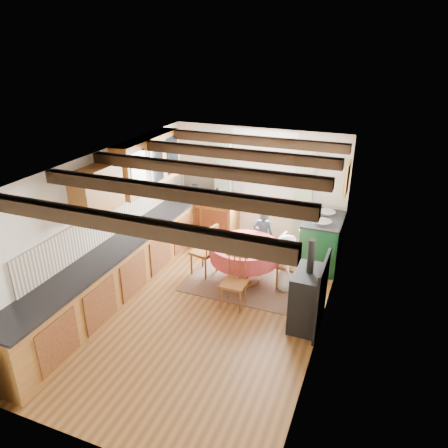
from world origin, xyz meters
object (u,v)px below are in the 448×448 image
at_px(dining_table, 244,263).
at_px(aga_range, 322,241).
at_px(chair_right, 290,263).
at_px(cast_iron_stove, 308,284).
at_px(chair_near, 234,282).
at_px(child_far, 263,236).
at_px(cup, 243,249).
at_px(child_right, 287,263).
at_px(chair_left, 204,250).

distance_m(dining_table, aga_range, 1.61).
relative_size(chair_right, cast_iron_stove, 0.68).
relative_size(dining_table, chair_near, 1.35).
bearing_deg(child_far, dining_table, 74.24).
relative_size(child_far, cup, 11.99).
relative_size(chair_near, aga_range, 0.84).
bearing_deg(aga_range, child_right, -110.32).
bearing_deg(chair_left, cast_iron_stove, 80.53).
bearing_deg(chair_near, chair_right, 50.67).
bearing_deg(chair_right, chair_near, 149.25).
xyz_separation_m(chair_near, chair_left, (-0.87, 0.77, 0.04)).
bearing_deg(chair_left, child_far, 146.99).
xyz_separation_m(child_far, child_right, (0.67, -0.80, -0.03)).
xyz_separation_m(child_right, cup, (-0.70, -0.26, 0.26)).
relative_size(chair_near, cup, 9.90).
bearing_deg(cast_iron_stove, aga_range, 93.22).
relative_size(dining_table, child_right, 1.18).
xyz_separation_m(dining_table, child_far, (0.09, 0.81, 0.18)).
bearing_deg(child_far, chair_left, 34.78).
bearing_deg(cast_iron_stove, dining_table, 146.02).
height_order(chair_left, chair_right, chair_left).
relative_size(child_right, cup, 11.32).
distance_m(dining_table, cast_iron_stove, 1.58).
bearing_deg(chair_right, child_right, 159.57).
bearing_deg(aga_range, cup, -129.34).
bearing_deg(cup, child_far, 88.47).
bearing_deg(chair_left, chair_right, 106.35).
height_order(chair_right, cup, chair_right).
height_order(dining_table, chair_near, chair_near).
relative_size(dining_table, cup, 13.36).
height_order(chair_right, aga_range, aga_range).
bearing_deg(child_far, aga_range, -174.67).
xyz_separation_m(dining_table, child_right, (0.76, 0.01, 0.15)).
relative_size(aga_range, child_far, 0.98).
height_order(chair_left, aga_range, same).
distance_m(aga_range, cup, 1.77).
xyz_separation_m(dining_table, chair_near, (0.10, -0.80, 0.08)).
distance_m(chair_right, cup, 0.86).
bearing_deg(chair_left, dining_table, 104.83).
distance_m(chair_right, child_right, 0.08).
height_order(cast_iron_stove, cup, cast_iron_stove).
height_order(chair_near, cast_iron_stove, cast_iron_stove).
height_order(dining_table, aga_range, aga_range).
height_order(chair_right, cast_iron_stove, cast_iron_stove).
bearing_deg(child_far, cup, 78.85).
bearing_deg(child_right, chair_near, 128.99).
distance_m(dining_table, chair_right, 0.81).
distance_m(chair_left, cast_iron_stove, 2.22).
height_order(aga_range, child_far, child_far).
height_order(dining_table, child_far, child_far).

